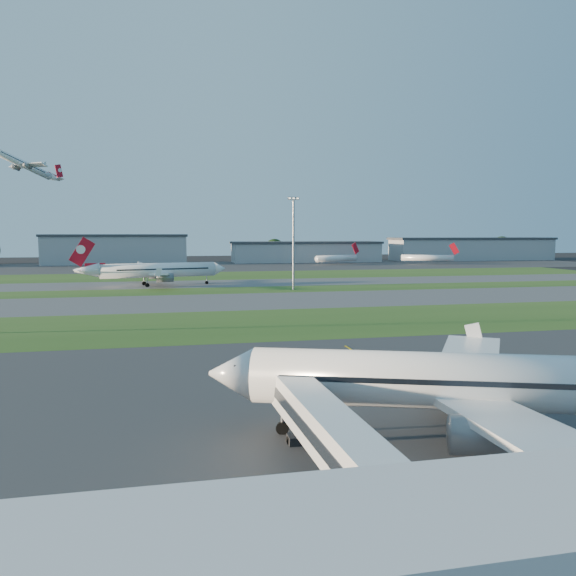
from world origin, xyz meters
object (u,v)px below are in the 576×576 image
object	(u,v)px
jet_bridge	(342,445)
airliner_taxiing	(157,271)
airliner_parked	(482,384)
mini_jet_near	(337,258)
light_mast_centre	(293,237)
mini_jet_far	(428,258)

from	to	relation	value
jet_bridge	airliner_taxiing	size ratio (longest dim) A/B	0.64
airliner_parked	mini_jet_near	bearing A→B (deg)	94.88
jet_bridge	light_mast_centre	xyz separation A→B (m)	(24.81, 123.24, 10.81)
airliner_taxiing	mini_jet_far	xyz separation A→B (m)	(132.72, 91.98, -1.35)
mini_jet_near	light_mast_centre	xyz separation A→B (m)	(-48.87, -118.13, 11.53)
jet_bridge	light_mast_centre	size ratio (longest dim) A/B	1.04
airliner_taxiing	light_mast_centre	xyz separation A→B (m)	(37.41, -20.17, 10.18)
mini_jet_far	mini_jet_near	bearing A→B (deg)	-160.88
airliner_parked	airliner_taxiing	distance (m)	137.91
jet_bridge	mini_jet_near	distance (m)	252.36
mini_jet_near	mini_jet_far	world-z (taller)	same
airliner_taxiing	light_mast_centre	distance (m)	43.70
airliner_taxiing	mini_jet_near	bearing A→B (deg)	-142.45
airliner_parked	mini_jet_near	distance (m)	241.00
airliner_parked	light_mast_centre	world-z (taller)	light_mast_centre
airliner_parked	airliner_taxiing	xyz separation A→B (m)	(-26.13, 135.41, -0.00)
mini_jet_near	airliner_taxiing	bearing A→B (deg)	-156.52
airliner_taxiing	light_mast_centre	bearing A→B (deg)	140.58
airliner_taxiing	mini_jet_near	distance (m)	130.54
jet_bridge	airliner_parked	distance (m)	15.73
mini_jet_near	mini_jet_far	size ratio (longest dim) A/B	1.01
airliner_parked	jet_bridge	bearing A→B (deg)	-130.06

